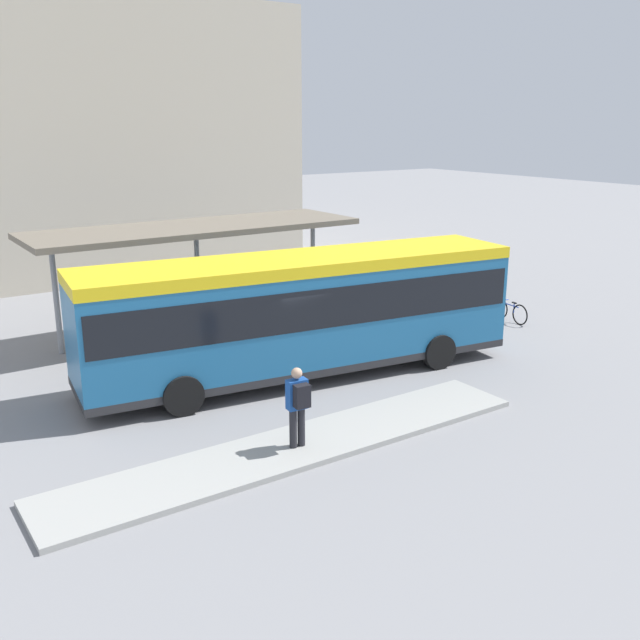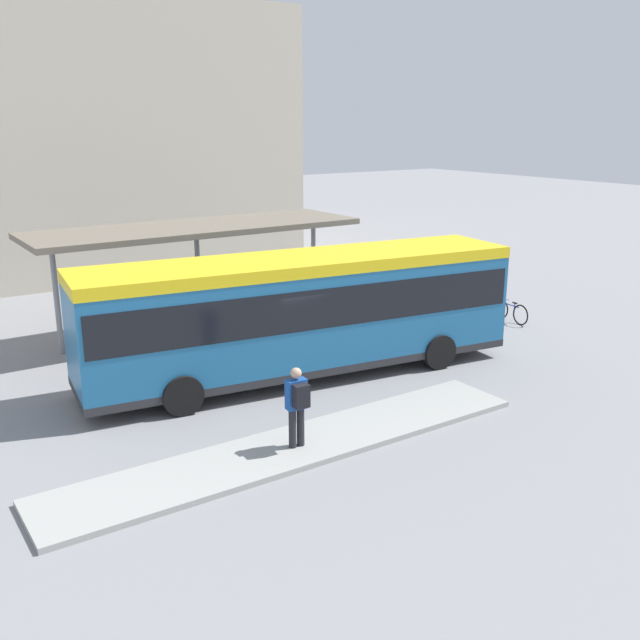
{
  "view_description": "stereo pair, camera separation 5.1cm",
  "coord_description": "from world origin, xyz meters",
  "px_view_note": "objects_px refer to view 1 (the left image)",
  "views": [
    {
      "loc": [
        -9.7,
        -15.08,
        6.6
      ],
      "look_at": [
        0.58,
        0.0,
        1.45
      ],
      "focal_mm": 40.0,
      "sensor_mm": 36.0,
      "label": 1
    },
    {
      "loc": [
        -9.66,
        -15.11,
        6.6
      ],
      "look_at": [
        0.58,
        0.0,
        1.45
      ],
      "focal_mm": 40.0,
      "sensor_mm": 36.0,
      "label": 2
    }
  ],
  "objects_px": {
    "potted_planter_near_shelter": "(198,331)",
    "pedestrian_waiting": "(298,403)",
    "city_bus": "(302,307)",
    "bicycle_blue": "(510,311)",
    "bicycle_green": "(483,308)"
  },
  "relations": [
    {
      "from": "potted_planter_near_shelter",
      "to": "pedestrian_waiting",
      "type": "bearing_deg",
      "value": -98.43
    },
    {
      "from": "city_bus",
      "to": "bicycle_blue",
      "type": "distance_m",
      "value": 8.82
    },
    {
      "from": "city_bus",
      "to": "pedestrian_waiting",
      "type": "xyz_separation_m",
      "value": [
        -2.55,
        -3.79,
        -0.78
      ]
    },
    {
      "from": "bicycle_green",
      "to": "potted_planter_near_shelter",
      "type": "bearing_deg",
      "value": 82.76
    },
    {
      "from": "pedestrian_waiting",
      "to": "bicycle_green",
      "type": "xyz_separation_m",
      "value": [
        10.85,
        5.17,
        -0.75
      ]
    },
    {
      "from": "pedestrian_waiting",
      "to": "bicycle_blue",
      "type": "height_order",
      "value": "pedestrian_waiting"
    },
    {
      "from": "pedestrian_waiting",
      "to": "potted_planter_near_shelter",
      "type": "distance_m",
      "value": 7.14
    },
    {
      "from": "pedestrian_waiting",
      "to": "bicycle_green",
      "type": "bearing_deg",
      "value": -60.12
    },
    {
      "from": "bicycle_blue",
      "to": "bicycle_green",
      "type": "distance_m",
      "value": 0.96
    },
    {
      "from": "bicycle_green",
      "to": "potted_planter_near_shelter",
      "type": "height_order",
      "value": "potted_planter_near_shelter"
    },
    {
      "from": "city_bus",
      "to": "pedestrian_waiting",
      "type": "distance_m",
      "value": 4.64
    },
    {
      "from": "potted_planter_near_shelter",
      "to": "bicycle_blue",
      "type": "bearing_deg",
      "value": -15.22
    },
    {
      "from": "potted_planter_near_shelter",
      "to": "city_bus",
      "type": "bearing_deg",
      "value": -65.14
    },
    {
      "from": "pedestrian_waiting",
      "to": "potted_planter_near_shelter",
      "type": "relative_size",
      "value": 1.31
    },
    {
      "from": "city_bus",
      "to": "potted_planter_near_shelter",
      "type": "height_order",
      "value": "city_bus"
    }
  ]
}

